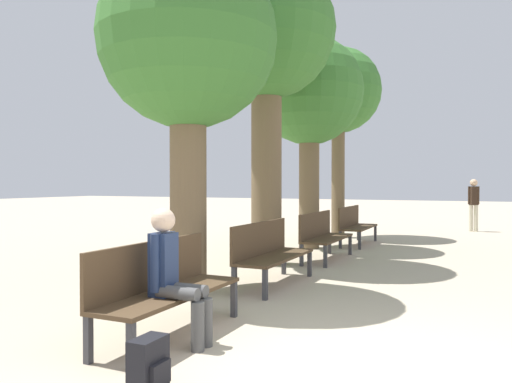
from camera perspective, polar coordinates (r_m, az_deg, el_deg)
The scene contains 12 objects.
ground_plane at distance 4.13m, azimuth 12.99°, elevation -20.29°, with size 80.00×80.00×0.00m, color #B7A88E.
bench_row_0 at distance 5.05m, azimuth -10.64°, elevation -10.21°, with size 0.53×1.87×0.92m.
bench_row_1 at distance 7.35m, azimuth 1.47°, elevation -6.66°, with size 0.53×1.87×0.92m.
bench_row_2 at distance 9.82m, azimuth 7.58°, elevation -4.73°, with size 0.53×1.87×0.92m.
bench_row_3 at distance 12.37m, azimuth 11.19°, elevation -3.56°, with size 0.53×1.87×0.92m.
tree_row_0 at distance 7.06m, azimuth -7.79°, elevation 16.21°, with size 2.42×2.42×4.66m.
tree_row_1 at distance 9.54m, azimuth 1.20°, elevation 17.06°, with size 2.53×2.53×5.57m.
tree_row_2 at distance 11.65m, azimuth 6.11°, elevation 10.96°, with size 2.46×2.46×4.83m.
tree_row_3 at distance 14.07m, azimuth 9.39°, elevation 11.03°, with size 2.33×2.33×5.19m.
person_seated at distance 4.74m, azimuth -9.41°, elevation -9.08°, with size 0.59×0.34×1.26m.
backpack at distance 3.89m, azimuth -12.12°, elevation -18.76°, with size 0.21×0.30×0.38m.
pedestrian_near at distance 16.73m, azimuth 23.61°, elevation -1.05°, with size 0.33×0.27×1.61m.
Camera 1 is at (0.77, -3.77, 1.50)m, focal length 35.00 mm.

